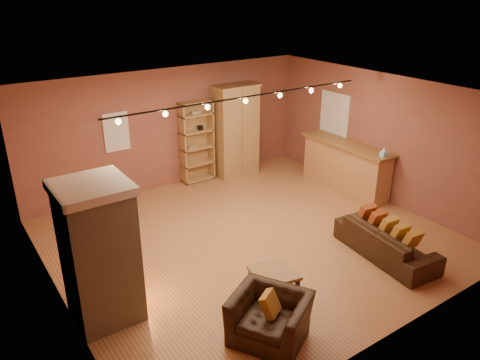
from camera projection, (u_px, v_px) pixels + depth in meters
floor at (251, 239)px, 8.98m from camera, size 7.00×7.00×0.00m
ceiling at (252, 94)px, 7.89m from camera, size 7.00×7.00×0.00m
back_wall at (170, 129)px, 10.90m from camera, size 7.00×0.02×2.80m
left_wall at (51, 223)px, 6.61m from camera, size 0.02×6.50×2.80m
right_wall at (381, 138)px, 10.26m from camera, size 0.02×6.50×2.80m
fireplace at (100, 253)px, 6.53m from camera, size 1.01×0.98×2.12m
back_window at (116, 132)px, 10.15m from camera, size 0.56×0.04×0.86m
bookcase at (196, 141)px, 11.29m from camera, size 0.82×0.32×2.00m
armoire at (235, 130)px, 11.64m from camera, size 1.13×0.64×2.29m
bar_counter at (345, 166)px, 10.93m from camera, size 0.64×2.40×1.15m
tissue_box at (384, 153)px, 9.84m from camera, size 0.14×0.14×0.23m
right_window at (335, 113)px, 11.21m from camera, size 0.05×0.90×1.00m
loveseat at (387, 236)px, 8.27m from camera, size 0.78×2.01×0.80m
armchair at (270, 311)px, 6.33m from camera, size 1.08×1.21×0.89m
coffee_table at (274, 275)px, 7.15m from camera, size 0.75×0.75×0.48m
track_rail at (246, 99)px, 8.09m from camera, size 5.20×0.09×0.13m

